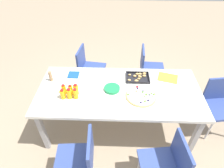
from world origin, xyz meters
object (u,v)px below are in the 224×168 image
chair_far_left (88,67)px  juice_bottle_5 (76,90)px  chair_far_right (148,67)px  napkin_stack (74,75)px  snack_tray (138,77)px  cardboard_tube (51,76)px  chair_end (219,102)px  chair_near_right (167,163)px  juice_bottle_3 (64,89)px  fruit_pizza (141,96)px  juice_bottle_0 (63,94)px  plate_stack (112,89)px  juice_bottle_2 (76,94)px  juice_bottle_1 (69,94)px  juice_bottle_4 (71,90)px  paper_folder (168,78)px  chair_near_left (80,159)px  party_table (119,94)px

chair_far_left → juice_bottle_5: bearing=6.8°
chair_far_right → napkin_stack: bearing=-60.1°
snack_tray → cardboard_tube: 1.17m
chair_end → chair_far_left: size_ratio=1.00×
snack_tray → chair_near_right: bearing=-77.2°
juice_bottle_3 → fruit_pizza: (0.95, -0.03, -0.05)m
chair_end → juice_bottle_5: bearing=-3.8°
juice_bottle_0 → cardboard_tube: bearing=126.0°
plate_stack → cardboard_tube: bearing=169.4°
juice_bottle_2 → juice_bottle_5: 0.07m
juice_bottle_2 → snack_tray: juice_bottle_2 is taller
juice_bottle_1 → chair_far_right: bearing=42.9°
juice_bottle_1 → juice_bottle_4: size_ratio=1.00×
juice_bottle_5 → juice_bottle_0: bearing=-151.3°
chair_end → chair_near_right: bearing=37.3°
juice_bottle_4 → fruit_pizza: 0.86m
plate_stack → paper_folder: 0.80m
chair_near_right → chair_far_left: bearing=24.5°
napkin_stack → chair_far_right: bearing=26.8°
juice_bottle_2 → cardboard_tube: bearing=141.0°
chair_far_left → juice_bottle_4: 0.97m
juice_bottle_0 → snack_tray: bearing=24.0°
chair_near_left → juice_bottle_5: 0.79m
juice_bottle_1 → cardboard_tube: cardboard_tube is taller
party_table → napkin_stack: 0.70m
snack_tray → juice_bottle_2: bearing=-152.4°
chair_far_left → plate_stack: chair_far_left is taller
chair_near_right → plate_stack: bearing=28.2°
juice_bottle_4 → chair_near_left: bearing=-74.5°
party_table → juice_bottle_4: size_ratio=14.78×
chair_end → juice_bottle_2: bearing=-1.6°
chair_far_right → paper_folder: size_ratio=3.19×
party_table → juice_bottle_3: (-0.68, -0.08, 0.13)m
chair_end → plate_stack: (-1.46, -0.06, 0.26)m
chair_near_right → juice_bottle_4: juice_bottle_4 is taller
chair_near_right → chair_far_left: size_ratio=1.00×
juice_bottle_4 → snack_tray: (0.85, 0.34, -0.05)m
chair_far_left → fruit_pizza: 1.24m
cardboard_tube → paper_folder: size_ratio=0.57×
snack_tray → cardboard_tube: (-1.16, -0.09, 0.06)m
chair_far_right → cardboard_tube: 1.60m
juice_bottle_4 → juice_bottle_5: 0.06m
juice_bottle_3 → plate_stack: 0.60m
snack_tray → napkin_stack: bearing=177.6°
juice_bottle_3 → napkin_stack: size_ratio=0.91×
juice_bottle_4 → cardboard_tube: cardboard_tube is taller
chair_far_left → paper_folder: size_ratio=3.19×
chair_near_left → party_table: bearing=-30.1°
chair_far_right → juice_bottle_1: (-1.09, -1.01, 0.30)m
chair_end → juice_bottle_5: 1.93m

